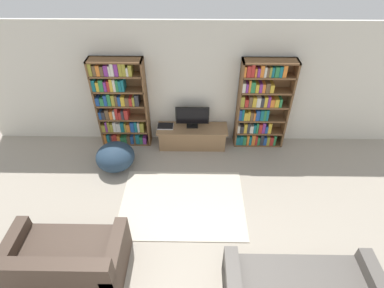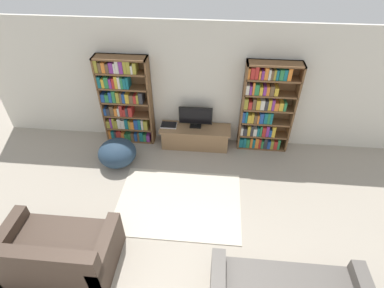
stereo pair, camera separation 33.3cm
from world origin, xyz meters
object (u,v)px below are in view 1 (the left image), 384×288
(television, at_px, (192,117))
(couch_left_sectional, at_px, (65,263))
(bookshelf_left, at_px, (120,105))
(tv_stand, at_px, (192,137))
(laptop, at_px, (165,126))
(bookshelf_right, at_px, (260,106))
(beanbag_ottoman, at_px, (115,157))

(television, xyz_separation_m, couch_left_sectional, (-1.73, -3.05, -0.42))
(bookshelf_left, distance_m, television, 1.51)
(tv_stand, distance_m, laptop, 0.63)
(bookshelf_right, height_order, tv_stand, bookshelf_right)
(bookshelf_right, distance_m, television, 1.41)
(bookshelf_right, bearing_deg, tv_stand, -175.28)
(tv_stand, bearing_deg, bookshelf_right, 4.72)
(bookshelf_left, bearing_deg, beanbag_ottoman, -92.33)
(bookshelf_left, xyz_separation_m, couch_left_sectional, (-0.24, -3.10, -0.66))
(bookshelf_left, relative_size, bookshelf_right, 1.00)
(laptop, bearing_deg, tv_stand, -4.00)
(television, bearing_deg, couch_left_sectional, -119.57)
(bookshelf_right, bearing_deg, television, -177.74)
(bookshelf_left, height_order, bookshelf_right, same)
(bookshelf_right, xyz_separation_m, tv_stand, (-1.39, -0.11, -0.71))
(bookshelf_left, bearing_deg, laptop, -4.57)
(television, bearing_deg, laptop, -178.03)
(laptop, bearing_deg, television, 1.97)
(television, relative_size, laptop, 2.05)
(bookshelf_right, relative_size, couch_left_sectional, 1.19)
(bookshelf_left, distance_m, beanbag_ottoman, 1.08)
(tv_stand, relative_size, television, 2.14)
(tv_stand, bearing_deg, laptop, 176.00)
(bookshelf_right, distance_m, beanbag_ottoman, 3.10)
(tv_stand, xyz_separation_m, couch_left_sectional, (-1.73, -2.99, 0.06))
(bookshelf_right, bearing_deg, beanbag_ottoman, -164.21)
(television, distance_m, laptop, 0.62)
(tv_stand, bearing_deg, television, 90.00)
(television, relative_size, couch_left_sectional, 0.43)
(tv_stand, height_order, beanbag_ottoman, beanbag_ottoman)
(beanbag_ottoman, bearing_deg, bookshelf_left, 87.67)
(bookshelf_left, xyz_separation_m, laptop, (0.91, -0.07, -0.48))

